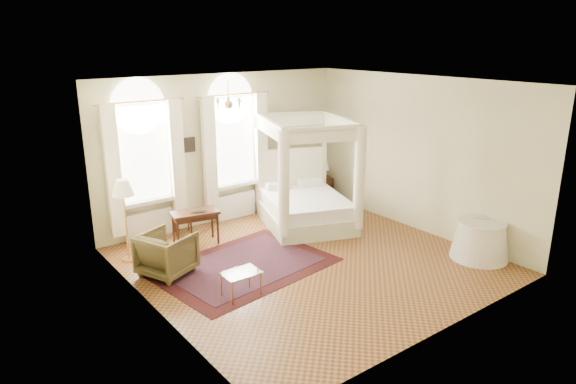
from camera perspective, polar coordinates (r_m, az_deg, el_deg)
name	(u,v)px	position (r m, az deg, el deg)	size (l,w,h in m)	color
ground	(308,261)	(9.74, 2.22, -7.68)	(6.00, 6.00, 0.00)	#93572A
room_walls	(309,159)	(9.10, 2.36, 3.74)	(6.00, 6.00, 6.00)	beige
window_left	(145,169)	(10.71, -15.58, 2.43)	(1.62, 0.27, 3.29)	white
window_right	(235,155)	(11.61, -5.95, 4.06)	(1.62, 0.27, 3.29)	white
chandelier	(229,103)	(9.40, -6.62, 9.80)	(0.51, 0.45, 0.50)	#C98D43
wall_pictures	(227,138)	(11.56, -6.74, 6.01)	(2.54, 0.03, 0.39)	black
canopy_bed	(306,202)	(11.37, 2.00, -1.08)	(2.41, 2.66, 2.39)	beige
nightstand	(323,189)	(13.21, 3.89, 0.37)	(0.42, 0.38, 0.61)	#381D0F
nightstand_lamp	(324,167)	(13.18, 4.04, 2.81)	(0.25, 0.25, 0.37)	#C98D43
writing_desk	(195,216)	(10.47, -10.29, -2.66)	(1.00, 0.65, 0.70)	#381D0F
laptop	(198,211)	(10.42, -9.97, -2.07)	(0.31, 0.20, 0.02)	black
stool	(182,217)	(11.12, -11.67, -2.70)	(0.50, 0.50, 0.46)	#3E341A
armchair	(167,254)	(9.34, -13.33, -6.68)	(0.83, 0.85, 0.78)	#4A3F20
coffee_table	(241,275)	(8.39, -5.25, -9.13)	(0.62, 0.43, 0.42)	white
floor_lamp	(123,192)	(9.80, -17.87, 0.00)	(0.40, 0.40, 1.57)	#C98D43
oriental_rug	(244,266)	(9.57, -4.95, -8.17)	(3.37, 2.62, 0.01)	#3C0E0E
side_table	(480,240)	(10.40, 20.57, -5.02)	(1.08, 1.08, 0.73)	white
book	(481,219)	(10.39, 20.67, -2.78)	(0.20, 0.27, 0.03)	black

